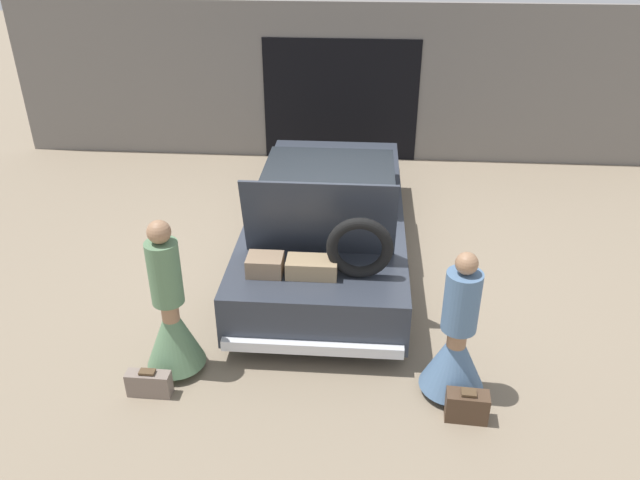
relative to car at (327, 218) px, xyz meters
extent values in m
plane|color=#7F705B|center=(0.00, 0.01, -0.56)|extent=(40.00, 40.00, 0.00)
cube|color=slate|center=(0.00, 3.74, 0.84)|extent=(12.00, 0.12, 2.80)
cube|color=black|center=(0.00, 3.67, 0.54)|extent=(2.80, 0.02, 2.20)
cube|color=#2D333D|center=(0.00, 0.01, -0.08)|extent=(1.99, 4.73, 0.61)
cube|color=#1E2328|center=(0.00, 0.29, 0.42)|extent=(1.75, 1.51, 0.38)
cylinder|color=black|center=(-0.92, 1.47, -0.22)|extent=(0.18, 0.68, 0.68)
cylinder|color=black|center=(0.92, 1.47, -0.22)|extent=(0.18, 0.68, 0.68)
cylinder|color=black|center=(-0.92, -1.41, -0.22)|extent=(0.18, 0.68, 0.68)
cylinder|color=black|center=(0.92, -1.41, -0.22)|extent=(0.18, 0.68, 0.68)
cube|color=silver|center=(0.00, -2.40, -0.28)|extent=(1.89, 0.10, 0.12)
cube|color=#2D333D|center=(0.00, -1.42, 0.71)|extent=(1.69, 0.28, 0.97)
cube|color=#8C7259|center=(-0.55, -1.80, 0.33)|extent=(0.38, 0.30, 0.20)
cube|color=#9E8460|center=(-0.05, -1.80, 0.33)|extent=(0.54, 0.29, 0.19)
torus|color=black|center=(0.45, -1.80, 0.58)|extent=(0.70, 0.12, 0.70)
cylinder|color=#997051|center=(-1.41, -2.48, -0.14)|extent=(0.18, 0.18, 0.84)
cone|color=#567A56|center=(-1.41, -2.48, -0.10)|extent=(0.61, 0.61, 0.76)
cylinder|color=#567A56|center=(-1.41, -2.48, 0.61)|extent=(0.32, 0.32, 0.67)
sphere|color=#997051|center=(-1.41, -2.48, 1.06)|extent=(0.23, 0.23, 0.23)
cylinder|color=#997051|center=(1.41, -2.61, -0.17)|extent=(0.19, 0.19, 0.77)
cone|color=slate|center=(1.41, -2.61, -0.14)|extent=(0.64, 0.64, 0.70)
cylinder|color=slate|center=(1.41, -2.61, 0.52)|extent=(0.34, 0.34, 0.61)
sphere|color=#997051|center=(1.41, -2.61, 0.93)|extent=(0.21, 0.21, 0.21)
cube|color=#75665B|center=(-1.58, -2.89, -0.43)|extent=(0.44, 0.15, 0.26)
cube|color=#4C3823|center=(-1.58, -2.89, -0.28)|extent=(0.15, 0.09, 0.02)
cube|color=#473323|center=(1.51, -2.99, -0.41)|extent=(0.41, 0.21, 0.30)
cube|color=#4C3823|center=(1.51, -2.99, -0.24)|extent=(0.15, 0.12, 0.02)
camera|label=1|loc=(0.46, -7.45, 3.79)|focal=35.00mm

